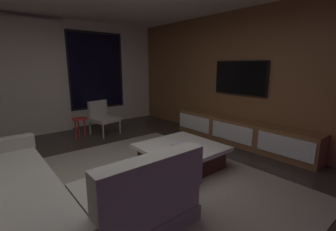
{
  "coord_description": "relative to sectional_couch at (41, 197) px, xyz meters",
  "views": [
    {
      "loc": [
        -1.28,
        -2.55,
        1.6
      ],
      "look_at": [
        1.29,
        0.57,
        0.73
      ],
      "focal_mm": 24.98,
      "sensor_mm": 36.0,
      "label": 1
    }
  ],
  "objects": [
    {
      "name": "book_stack_on_coffee_table",
      "position": [
        1.87,
        -0.07,
        0.12
      ],
      "size": [
        0.26,
        0.23,
        0.09
      ],
      "color": "teal",
      "rests_on": "coffee_table"
    },
    {
      "name": "side_stool",
      "position": [
        1.31,
        2.63,
        0.08
      ],
      "size": [
        0.32,
        0.32,
        0.46
      ],
      "color": "red",
      "rests_on": "floor"
    },
    {
      "name": "media_console",
      "position": [
        3.68,
        0.12,
        -0.04
      ],
      "size": [
        0.46,
        3.1,
        0.52
      ],
      "color": "brown",
      "rests_on": "floor"
    },
    {
      "name": "area_rug",
      "position": [
        1.26,
        -0.03,
        -0.28
      ],
      "size": [
        3.2,
        3.8,
        0.01
      ],
      "primitive_type": "cube",
      "color": "gray",
      "rests_on": "floor"
    },
    {
      "name": "floor",
      "position": [
        0.91,
        0.07,
        -0.29
      ],
      "size": [
        9.2,
        9.2,
        0.0
      ],
      "primitive_type": "plane",
      "color": "#332B26"
    },
    {
      "name": "back_wall_with_window",
      "position": [
        0.85,
        3.68,
        1.05
      ],
      "size": [
        6.6,
        0.3,
        2.7
      ],
      "color": "silver",
      "rests_on": "floor"
    },
    {
      "name": "coffee_table",
      "position": [
        2.02,
        0.09,
        -0.1
      ],
      "size": [
        1.16,
        1.16,
        0.36
      ],
      "color": "#441F19",
      "rests_on": "floor"
    },
    {
      "name": "media_wall",
      "position": [
        3.97,
        0.07,
        1.06
      ],
      "size": [
        0.12,
        7.8,
        2.7
      ],
      "color": "brown",
      "rests_on": "floor"
    },
    {
      "name": "mounted_tv",
      "position": [
        3.87,
        0.32,
        1.06
      ],
      "size": [
        0.05,
        1.19,
        0.69
      ],
      "color": "black"
    },
    {
      "name": "accent_chair_near_window",
      "position": [
        1.86,
        2.65,
        0.14
      ],
      "size": [
        0.65,
        0.66,
        0.78
      ],
      "color": "#B2ADA0",
      "rests_on": "floor"
    },
    {
      "name": "sectional_couch",
      "position": [
        0.0,
        0.0,
        0.0
      ],
      "size": [
        1.98,
        2.5,
        0.82
      ],
      "color": "gray",
      "rests_on": "floor"
    }
  ]
}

